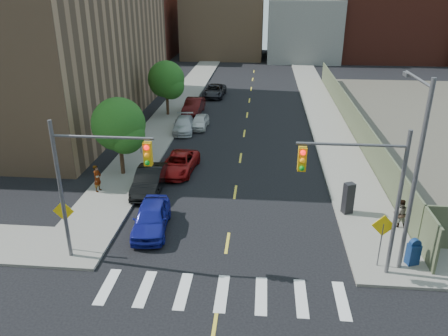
% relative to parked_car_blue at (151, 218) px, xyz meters
% --- Properties ---
extents(sidewalk_nw, '(3.50, 73.00, 0.15)m').
position_rel_parked_car_blue_xyz_m(sidewalk_nw, '(-3.55, 32.57, -0.68)').
color(sidewalk_nw, gray).
rests_on(sidewalk_nw, ground).
extents(sidewalk_ne, '(3.50, 73.00, 0.15)m').
position_rel_parked_car_blue_xyz_m(sidewalk_ne, '(11.95, 32.57, -0.68)').
color(sidewalk_ne, gray).
rests_on(sidewalk_ne, ground).
extents(fence_north, '(0.12, 44.00, 2.50)m').
position_rel_parked_car_blue_xyz_m(fence_north, '(13.80, 19.07, 0.50)').
color(fence_north, '#575E42').
rests_on(fence_north, ground).
extents(building_nw, '(22.00, 30.00, 16.00)m').
position_rel_parked_car_blue_xyz_m(building_nw, '(-17.80, 21.07, 7.25)').
color(building_nw, '#8C6B4C').
rests_on(building_nw, ground).
extents(bg_bldg_west, '(14.00, 18.00, 12.00)m').
position_rel_parked_car_blue_xyz_m(bg_bldg_west, '(-17.80, 61.07, 5.25)').
color(bg_bldg_west, '#592319').
rests_on(bg_bldg_west, ground).
extents(bg_bldg_midwest, '(14.00, 16.00, 15.00)m').
position_rel_parked_car_blue_xyz_m(bg_bldg_midwest, '(-1.80, 63.07, 6.75)').
color(bg_bldg_midwest, '#8C6B4C').
rests_on(bg_bldg_midwest, ground).
extents(bg_bldg_center, '(12.00, 16.00, 10.00)m').
position_rel_parked_car_blue_xyz_m(bg_bldg_center, '(12.20, 61.07, 4.25)').
color(bg_bldg_center, gray).
rests_on(bg_bldg_center, ground).
extents(bg_bldg_east, '(18.00, 18.00, 16.00)m').
position_rel_parked_car_blue_xyz_m(bg_bldg_east, '(26.20, 63.07, 7.25)').
color(bg_bldg_east, '#592319').
rests_on(bg_bldg_east, ground).
extents(signal_nw, '(4.59, 0.30, 7.00)m').
position_rel_parked_car_blue_xyz_m(signal_nw, '(-1.78, -2.93, 3.77)').
color(signal_nw, '#59595E').
rests_on(signal_nw, ground).
extents(signal_ne, '(4.59, 0.30, 7.00)m').
position_rel_parked_car_blue_xyz_m(signal_ne, '(10.18, -2.93, 3.77)').
color(signal_ne, '#59595E').
rests_on(signal_ne, ground).
extents(streetlight_ne, '(0.25, 3.70, 9.00)m').
position_rel_parked_car_blue_xyz_m(streetlight_ne, '(12.40, -2.03, 4.47)').
color(streetlight_ne, '#59595E').
rests_on(streetlight_ne, ground).
extents(warn_sign_nw, '(1.06, 0.06, 2.83)m').
position_rel_parked_car_blue_xyz_m(warn_sign_nw, '(-3.60, -2.43, 1.24)').
color(warn_sign_nw, '#59595E').
rests_on(warn_sign_nw, ground).
extents(warn_sign_ne, '(1.06, 0.06, 2.83)m').
position_rel_parked_car_blue_xyz_m(warn_sign_ne, '(11.40, -2.43, 1.24)').
color(warn_sign_ne, '#59595E').
rests_on(warn_sign_ne, ground).
extents(warn_sign_midwest, '(1.06, 0.06, 2.83)m').
position_rel_parked_car_blue_xyz_m(warn_sign_midwest, '(-3.60, 11.07, 1.24)').
color(warn_sign_midwest, '#59595E').
rests_on(warn_sign_midwest, ground).
extents(tree_west_near, '(3.66, 3.64, 5.52)m').
position_rel_parked_car_blue_xyz_m(tree_west_near, '(-3.80, 7.11, 2.72)').
color(tree_west_near, '#332114').
rests_on(tree_west_near, ground).
extents(tree_west_far, '(3.66, 3.64, 5.52)m').
position_rel_parked_car_blue_xyz_m(tree_west_far, '(-3.80, 22.11, 2.72)').
color(tree_west_far, '#332114').
rests_on(tree_west_far, ground).
extents(parked_car_blue, '(2.18, 4.57, 1.51)m').
position_rel_parked_car_blue_xyz_m(parked_car_blue, '(0.00, 0.00, 0.00)').
color(parked_car_blue, '#1B2094').
rests_on(parked_car_blue, ground).
extents(parked_car_black, '(1.76, 4.67, 1.52)m').
position_rel_parked_car_blue_xyz_m(parked_car_black, '(-1.30, 4.77, 0.01)').
color(parked_car_black, black).
rests_on(parked_car_black, ground).
extents(parked_car_red, '(2.59, 4.87, 1.31)m').
position_rel_parked_car_blue_xyz_m(parked_car_red, '(0.00, 7.99, -0.10)').
color(parked_car_red, maroon).
rests_on(parked_car_red, ground).
extents(parked_car_silver, '(2.19, 4.54, 1.27)m').
position_rel_parked_car_blue_xyz_m(parked_car_silver, '(-1.30, 17.10, -0.12)').
color(parked_car_silver, '#B4B9BD').
rests_on(parked_car_silver, ground).
extents(parked_car_white, '(1.56, 3.62, 1.22)m').
position_rel_parked_car_blue_xyz_m(parked_car_white, '(0.00, 18.30, -0.14)').
color(parked_car_white, silver).
rests_on(parked_car_white, ground).
extents(parked_car_maroon, '(1.84, 4.79, 1.56)m').
position_rel_parked_car_blue_xyz_m(parked_car_maroon, '(-1.30, 23.09, 0.03)').
color(parked_car_maroon, '#3F0C0C').
rests_on(parked_car_maroon, ground).
extents(parked_car_grey, '(2.54, 5.13, 1.40)m').
position_rel_parked_car_blue_xyz_m(parked_car_grey, '(0.00, 30.59, -0.05)').
color(parked_car_grey, black).
rests_on(parked_car_grey, ground).
extents(mailbox, '(0.65, 0.57, 1.34)m').
position_rel_parked_car_blue_xyz_m(mailbox, '(13.05, -2.13, 0.05)').
color(mailbox, navy).
rests_on(mailbox, sidewalk_ne).
extents(payphone, '(0.69, 0.63, 1.85)m').
position_rel_parked_car_blue_xyz_m(payphone, '(10.83, 2.68, 0.32)').
color(payphone, black).
rests_on(payphone, sidewalk_ne).
extents(pedestrian_west, '(0.55, 0.72, 1.76)m').
position_rel_parked_car_blue_xyz_m(pedestrian_west, '(-4.50, 4.15, 0.28)').
color(pedestrian_west, gray).
rests_on(pedestrian_west, sidewalk_nw).
extents(pedestrian_east, '(0.83, 0.68, 1.59)m').
position_rel_parked_car_blue_xyz_m(pedestrian_east, '(13.38, 1.39, 0.19)').
color(pedestrian_east, gray).
rests_on(pedestrian_east, sidewalk_ne).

